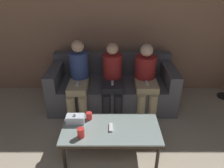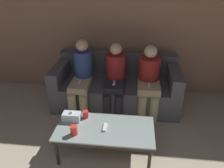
{
  "view_description": "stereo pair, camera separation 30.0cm",
  "coord_description": "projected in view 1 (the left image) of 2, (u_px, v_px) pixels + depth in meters",
  "views": [
    {
      "loc": [
        -0.01,
        0.21,
        2.07
      ],
      "look_at": [
        0.0,
        2.88,
        0.69
      ],
      "focal_mm": 35.0,
      "sensor_mm": 36.0,
      "label": 1
    },
    {
      "loc": [
        0.29,
        0.22,
        2.07
      ],
      "look_at": [
        0.0,
        2.88,
        0.69
      ],
      "focal_mm": 35.0,
      "sensor_mm": 36.0,
      "label": 2
    }
  ],
  "objects": [
    {
      "name": "coffee_table",
      "position": [
        111.0,
        131.0,
        2.63
      ],
      "size": [
        1.17,
        0.59,
        0.41
      ],
      "color": "#8C9E99",
      "rests_on": "ground_plane"
    },
    {
      "name": "seated_person_mid_right",
      "position": [
        145.0,
        77.0,
        3.45
      ],
      "size": [
        0.34,
        0.66,
        1.09
      ],
      "color": "tan",
      "rests_on": "ground_plane"
    },
    {
      "name": "seated_person_mid_left",
      "position": [
        112.0,
        77.0,
        3.44
      ],
      "size": [
        0.31,
        0.64,
        1.11
      ],
      "color": "#28282D",
      "rests_on": "ground_plane"
    },
    {
      "name": "wall_back",
      "position": [
        112.0,
        21.0,
        3.78
      ],
      "size": [
        12.0,
        0.06,
        2.6
      ],
      "color": "#9E755B",
      "rests_on": "ground_plane"
    },
    {
      "name": "couch",
      "position": [
        112.0,
        86.0,
        3.76
      ],
      "size": [
        2.05,
        0.93,
        0.81
      ],
      "color": "#515156",
      "rests_on": "ground_plane"
    },
    {
      "name": "cup_near_right",
      "position": [
        81.0,
        133.0,
        2.44
      ],
      "size": [
        0.08,
        0.08,
        0.11
      ],
      "color": "red",
      "rests_on": "coffee_table"
    },
    {
      "name": "game_remote",
      "position": [
        111.0,
        127.0,
        2.6
      ],
      "size": [
        0.04,
        0.15,
        0.02
      ],
      "color": "white",
      "rests_on": "coffee_table"
    },
    {
      "name": "seated_person_left_end",
      "position": [
        78.0,
        77.0,
        3.42
      ],
      "size": [
        0.31,
        0.69,
        1.15
      ],
      "color": "tan",
      "rests_on": "ground_plane"
    },
    {
      "name": "tissue_box",
      "position": [
        75.0,
        119.0,
        2.68
      ],
      "size": [
        0.22,
        0.12,
        0.13
      ],
      "color": "silver",
      "rests_on": "coffee_table"
    },
    {
      "name": "cup_near_left",
      "position": [
        89.0,
        116.0,
        2.74
      ],
      "size": [
        0.07,
        0.07,
        0.1
      ],
      "color": "red",
      "rests_on": "coffee_table"
    }
  ]
}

